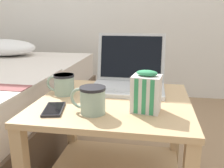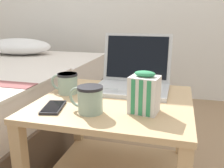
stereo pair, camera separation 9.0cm
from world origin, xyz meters
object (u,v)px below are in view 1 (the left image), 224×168
(laptop, at_px, (128,78))
(snack_bag, at_px, (146,92))
(cell_phone, at_px, (54,109))
(mug_front_right, at_px, (63,83))
(mug_front_left, at_px, (92,99))

(laptop, height_order, snack_bag, laptop)
(snack_bag, distance_m, cell_phone, 0.35)
(laptop, distance_m, mug_front_right, 0.31)
(mug_front_right, bearing_deg, laptop, 29.12)
(laptop, relative_size, cell_phone, 2.30)
(laptop, bearing_deg, mug_front_left, -105.04)
(mug_front_left, xyz_separation_m, mug_front_right, (-0.18, 0.19, -0.00))
(mug_front_left, height_order, mug_front_right, mug_front_left)
(snack_bag, bearing_deg, mug_front_left, -164.27)
(snack_bag, bearing_deg, cell_phone, -171.12)
(snack_bag, bearing_deg, mug_front_right, 158.97)
(snack_bag, bearing_deg, laptop, 108.15)
(mug_front_right, height_order, cell_phone, mug_front_right)
(cell_phone, bearing_deg, laptop, 55.22)
(mug_front_right, xyz_separation_m, snack_bag, (0.37, -0.14, 0.02))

